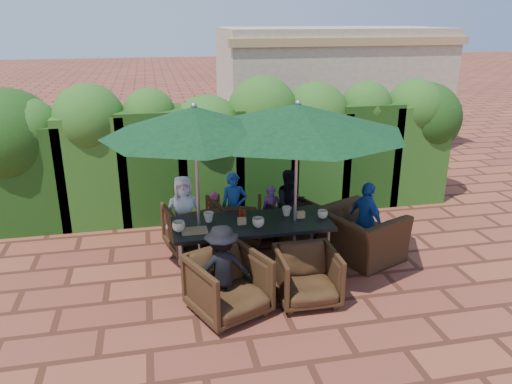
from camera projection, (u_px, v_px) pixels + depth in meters
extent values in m
plane|color=brown|center=(263.00, 266.00, 7.39)|extent=(80.00, 80.00, 0.00)
cube|color=black|center=(252.00, 224.00, 7.05)|extent=(2.24, 0.90, 0.05)
cube|color=gray|center=(252.00, 262.00, 7.25)|extent=(2.04, 0.05, 0.05)
cylinder|color=gray|center=(182.00, 266.00, 6.65)|extent=(0.05, 0.05, 0.70)
cylinder|color=gray|center=(179.00, 244.00, 7.30)|extent=(0.05, 0.05, 0.70)
cylinder|color=gray|center=(327.00, 252.00, 7.05)|extent=(0.05, 0.05, 0.70)
cylinder|color=gray|center=(312.00, 232.00, 7.70)|extent=(0.05, 0.05, 0.70)
cylinder|color=gray|center=(201.00, 273.00, 7.17)|extent=(0.44, 0.44, 0.03)
cylinder|color=gray|center=(198.00, 195.00, 6.77)|extent=(0.04, 0.04, 2.40)
cone|color=black|center=(195.00, 121.00, 6.43)|extent=(2.46, 2.46, 0.38)
sphere|color=gray|center=(194.00, 106.00, 6.37)|extent=(0.08, 0.08, 0.08)
cylinder|color=gray|center=(293.00, 266.00, 7.36)|extent=(0.44, 0.44, 0.03)
cylinder|color=gray|center=(296.00, 190.00, 6.96)|extent=(0.04, 0.04, 2.40)
cone|color=black|center=(298.00, 118.00, 6.62)|extent=(2.94, 2.94, 0.38)
sphere|color=gray|center=(298.00, 103.00, 6.55)|extent=(0.08, 0.08, 0.08)
imported|color=black|center=(194.00, 225.00, 7.77)|extent=(0.98, 0.94, 0.84)
imported|color=black|center=(238.00, 218.00, 8.12)|extent=(0.88, 0.85, 0.77)
imported|color=black|center=(292.00, 218.00, 8.22)|extent=(0.86, 0.84, 0.69)
imported|color=black|center=(228.00, 282.00, 6.08)|extent=(1.09, 1.06, 0.87)
imported|color=black|center=(307.00, 274.00, 6.37)|extent=(0.77, 0.72, 0.78)
imported|color=black|center=(361.00, 227.00, 7.51)|extent=(1.13, 1.34, 1.00)
imported|color=white|center=(184.00, 213.00, 7.78)|extent=(0.59, 0.36, 1.20)
imported|color=#1D4B9D|center=(234.00, 208.00, 8.05)|extent=(0.45, 0.38, 1.16)
imported|color=black|center=(290.00, 205.00, 8.15)|extent=(0.63, 0.46, 1.18)
imported|color=black|center=(222.00, 269.00, 6.12)|extent=(0.74, 0.36, 1.14)
imported|color=#1D4B9D|center=(366.00, 221.00, 7.49)|extent=(0.53, 0.77, 1.20)
imported|color=#D44B74|center=(215.00, 217.00, 8.10)|extent=(0.37, 0.34, 0.83)
imported|color=#854392|center=(271.00, 212.00, 8.22)|extent=(0.35, 0.29, 0.89)
imported|color=#2F8624|center=(283.00, 144.00, 11.16)|extent=(1.51, 0.62, 1.58)
imported|color=#D44B74|center=(331.00, 137.00, 11.58)|extent=(0.85, 0.56, 1.67)
imported|color=#98969E|center=(360.00, 133.00, 11.66)|extent=(1.28, 1.00, 1.82)
imported|color=beige|center=(179.00, 226.00, 6.73)|extent=(0.18, 0.18, 0.14)
imported|color=beige|center=(209.00, 217.00, 7.04)|extent=(0.15, 0.15, 0.14)
imported|color=beige|center=(258.00, 222.00, 6.87)|extent=(0.17, 0.17, 0.13)
imported|color=beige|center=(287.00, 211.00, 7.26)|extent=(0.14, 0.14, 0.13)
imported|color=beige|center=(323.00, 214.00, 7.17)|extent=(0.15, 0.15, 0.12)
cylinder|color=#B20C0A|center=(241.00, 215.00, 7.07)|extent=(0.04, 0.04, 0.17)
cylinder|color=#4C230C|center=(245.00, 215.00, 7.07)|extent=(0.04, 0.04, 0.17)
cube|color=#9D734C|center=(195.00, 231.00, 6.74)|extent=(0.35, 0.25, 0.02)
cube|color=tan|center=(242.00, 221.00, 6.95)|extent=(0.12, 0.06, 0.10)
cube|color=tan|center=(300.00, 215.00, 7.18)|extent=(0.12, 0.06, 0.10)
cube|color=#11340E|center=(34.00, 177.00, 8.52)|extent=(1.15, 0.95, 1.82)
sphere|color=#11340E|center=(27.00, 130.00, 8.25)|extent=(1.09, 1.09, 1.09)
cube|color=#11340E|center=(95.00, 169.00, 8.69)|extent=(1.15, 0.95, 1.95)
sphere|color=#11340E|center=(89.00, 120.00, 8.40)|extent=(1.21, 1.21, 1.21)
cube|color=#11340E|center=(153.00, 164.00, 8.88)|extent=(1.15, 0.95, 2.00)
sphere|color=#11340E|center=(149.00, 114.00, 8.58)|extent=(0.90, 0.90, 0.90)
cube|color=#11340E|center=(209.00, 170.00, 9.13)|extent=(1.15, 0.95, 1.66)
sphere|color=#11340E|center=(208.00, 131.00, 8.89)|extent=(1.28, 1.28, 1.28)
cube|color=#11340E|center=(262.00, 159.00, 9.27)|extent=(1.15, 0.95, 1.98)
sphere|color=#11340E|center=(263.00, 111.00, 8.98)|extent=(1.27, 1.27, 1.27)
cube|color=#11340E|center=(314.00, 159.00, 9.49)|extent=(1.15, 0.95, 1.85)
sphere|color=#11340E|center=(315.00, 116.00, 9.21)|extent=(1.25, 1.25, 1.25)
cube|color=#11340E|center=(363.00, 153.00, 9.66)|extent=(1.15, 0.95, 1.98)
sphere|color=#11340E|center=(366.00, 107.00, 9.37)|extent=(0.97, 0.97, 0.97)
cube|color=#11340E|center=(410.00, 152.00, 9.87)|extent=(1.15, 0.95, 1.92)
sphere|color=#11340E|center=(415.00, 108.00, 9.58)|extent=(1.12, 1.12, 1.12)
sphere|color=#11340E|center=(10.00, 136.00, 8.32)|extent=(1.60, 1.60, 1.60)
sphere|color=#11340E|center=(425.00, 118.00, 9.81)|extent=(1.40, 1.40, 1.40)
cube|color=beige|center=(330.00, 87.00, 13.99)|extent=(6.00, 3.00, 3.20)
cube|color=tan|center=(353.00, 42.00, 12.22)|extent=(6.20, 0.25, 0.20)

